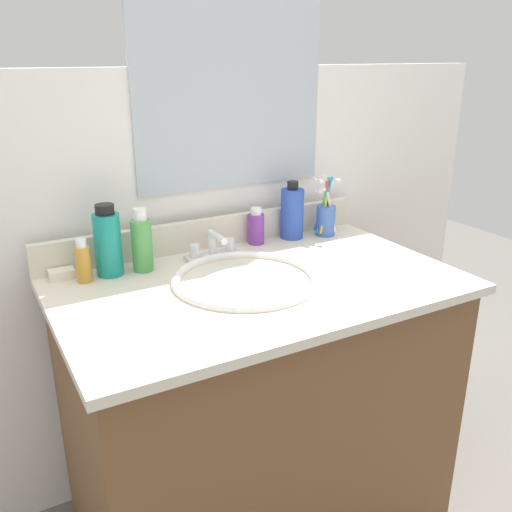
{
  "coord_description": "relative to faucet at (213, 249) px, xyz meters",
  "views": [
    {
      "loc": [
        -0.65,
        -1.14,
        1.33
      ],
      "look_at": [
        -0.01,
        0.0,
        0.85
      ],
      "focal_mm": 38.74,
      "sensor_mm": 36.0,
      "label": 1
    }
  ],
  "objects": [
    {
      "name": "vanity_cabinet",
      "position": [
        0.03,
        -0.21,
        -0.43
      ],
      "size": [
        0.99,
        0.58,
        0.76
      ],
      "primitive_type": "cube",
      "color": "brown",
      "rests_on": "ground_plane"
    },
    {
      "name": "cup_blue_plastic",
      "position": [
        0.41,
        0.02,
        0.03
      ],
      "size": [
        0.07,
        0.07,
        0.2
      ],
      "color": "#3F66B7",
      "rests_on": "countertop"
    },
    {
      "name": "soap_bar",
      "position": [
        -0.41,
        0.06,
        -0.02
      ],
      "size": [
        0.06,
        0.04,
        0.02
      ],
      "primitive_type": "cube",
      "color": "white",
      "rests_on": "countertop"
    },
    {
      "name": "bottle_cream_purple",
      "position": [
        0.17,
        0.06,
        0.02
      ],
      "size": [
        0.05,
        0.05,
        0.11
      ],
      "color": "#7A3899",
      "rests_on": "countertop"
    },
    {
      "name": "bottle_shampoo_blue",
      "position": [
        0.3,
        0.05,
        0.05
      ],
      "size": [
        0.07,
        0.07,
        0.18
      ],
      "color": "#2D4CB2",
      "rests_on": "countertop"
    },
    {
      "name": "mirror_panel",
      "position": [
        0.13,
        0.13,
        0.42
      ],
      "size": [
        0.6,
        0.01,
        0.56
      ],
      "primitive_type": "cube",
      "color": "#B2BCC6"
    },
    {
      "name": "bottle_mouthwash_teal",
      "position": [
        -0.29,
        0.02,
        0.06
      ],
      "size": [
        0.07,
        0.07,
        0.19
      ],
      "color": "teal",
      "rests_on": "countertop"
    },
    {
      "name": "bottle_toner_green",
      "position": [
        -0.2,
        0.01,
        0.05
      ],
      "size": [
        0.06,
        0.06,
        0.17
      ],
      "color": "#4C9E4C",
      "rests_on": "countertop"
    },
    {
      "name": "sink_basin",
      "position": [
        0.0,
        -0.19,
        -0.06
      ],
      "size": [
        0.38,
        0.38,
        0.11
      ],
      "color": "white",
      "rests_on": "countertop"
    },
    {
      "name": "backsplash",
      "position": [
        0.03,
        0.09,
        0.02
      ],
      "size": [
        1.03,
        0.02,
        0.09
      ],
      "primitive_type": "cube",
      "color": "beige",
      "rests_on": "countertop"
    },
    {
      "name": "bottle_oil_amber",
      "position": [
        -0.36,
        0.0,
        0.02
      ],
      "size": [
        0.04,
        0.04,
        0.11
      ],
      "color": "gold",
      "rests_on": "countertop"
    },
    {
      "name": "back_wall",
      "position": [
        0.03,
        0.16,
        -0.16
      ],
      "size": [
        2.13,
        0.04,
        1.3
      ],
      "primitive_type": "cube",
      "color": "white",
      "rests_on": "ground_plane"
    },
    {
      "name": "countertop",
      "position": [
        0.03,
        -0.21,
        -0.04
      ],
      "size": [
        1.03,
        0.63,
        0.02
      ],
      "primitive_type": "cube",
      "color": "beige",
      "rests_on": "vanity_cabinet"
    },
    {
      "name": "faucet",
      "position": [
        0.0,
        0.0,
        0.0
      ],
      "size": [
        0.16,
        0.1,
        0.08
      ],
      "color": "silver",
      "rests_on": "countertop"
    }
  ]
}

